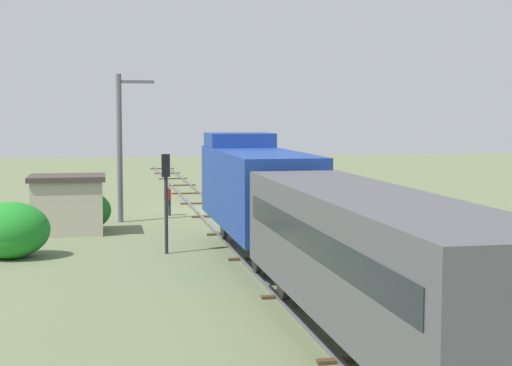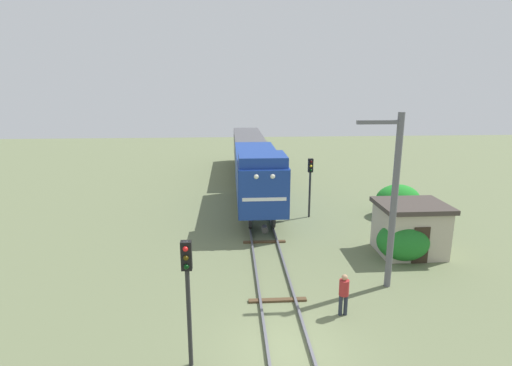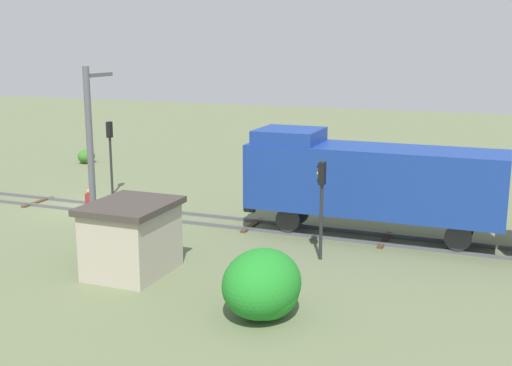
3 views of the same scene
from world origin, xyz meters
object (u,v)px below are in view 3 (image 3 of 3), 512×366
(catenary_mast, at_px, (91,151))
(traffic_signal_mid, at_px, (321,192))
(worker_near_track, at_px, (89,203))
(locomotive, at_px, (369,178))
(traffic_signal_near, at_px, (110,144))
(relay_hut, at_px, (132,237))

(catenary_mast, bearing_deg, traffic_signal_mid, 99.01)
(traffic_signal_mid, xyz_separation_m, catenary_mast, (1.54, -9.68, 1.27))
(traffic_signal_mid, bearing_deg, worker_near_track, -94.84)
(locomotive, bearing_deg, traffic_signal_mid, -18.92)
(traffic_signal_mid, height_order, worker_near_track, traffic_signal_mid)
(traffic_signal_near, height_order, relay_hut, traffic_signal_near)
(worker_near_track, bearing_deg, catenary_mast, 55.72)
(catenary_mast, xyz_separation_m, relay_hut, (2.56, 3.48, -2.66))
(traffic_signal_near, xyz_separation_m, traffic_signal_mid, (6.60, 14.32, -0.14))
(worker_near_track, xyz_separation_m, catenary_mast, (2.54, 2.13, 3.06))
(traffic_signal_mid, distance_m, relay_hut, 7.57)
(locomotive, height_order, worker_near_track, locomotive)
(locomotive, bearing_deg, worker_near_track, -79.52)
(traffic_signal_mid, xyz_separation_m, relay_hut, (4.10, -6.20, -1.39))
(traffic_signal_mid, bearing_deg, catenary_mast, -80.99)
(traffic_signal_near, distance_m, worker_near_track, 6.43)
(traffic_signal_mid, distance_m, catenary_mast, 9.89)
(traffic_signal_near, height_order, traffic_signal_mid, traffic_signal_near)
(catenary_mast, relative_size, relay_hut, 2.18)
(locomotive, height_order, catenary_mast, catenary_mast)
(catenary_mast, bearing_deg, traffic_signal_near, -150.33)
(traffic_signal_near, height_order, worker_near_track, traffic_signal_near)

